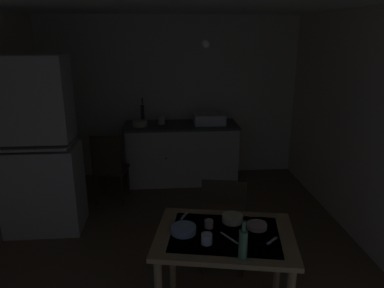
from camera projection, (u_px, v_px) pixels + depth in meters
ground_plane at (178, 240)px, 3.92m from camera, size 4.99×4.99×0.00m
wall_back at (171, 98)px, 5.51m from camera, size 3.89×0.10×2.39m
wall_right at (367, 129)px, 3.72m from camera, size 0.10×4.09×2.39m
hutch_cabinet at (39, 152)px, 3.93m from camera, size 0.81×0.53×1.93m
counter_cabinet at (182, 153)px, 5.40m from camera, size 1.61×0.64×0.87m
sink_basin at (209, 119)px, 5.28m from camera, size 0.44×0.34×0.15m
hand_pump at (143, 113)px, 5.22m from camera, size 0.05×0.27×0.39m
mixing_bowl_counter at (140, 123)px, 5.16m from camera, size 0.21×0.21×0.08m
stoneware_crock at (162, 120)px, 5.27m from camera, size 0.10×0.10×0.12m
dining_table at (225, 246)px, 2.70m from camera, size 1.13×0.90×0.73m
chair_far_side at (223, 223)px, 3.31m from camera, size 0.47×0.47×0.94m
chair_by_counter at (110, 167)px, 4.68m from camera, size 0.45×0.45×0.93m
serving_bowl_wide at (184, 230)px, 2.67m from camera, size 0.19×0.19×0.05m
soup_bowl_small at (232, 218)px, 2.83m from camera, size 0.16×0.16×0.05m
sauce_dish at (257, 226)px, 2.75m from camera, size 0.16×0.16×0.03m
teacup_mint at (209, 224)px, 2.75m from camera, size 0.07×0.07×0.06m
teacup_cream at (207, 239)px, 2.53m from camera, size 0.08×0.08×0.07m
glass_bottle at (243, 244)px, 2.34m from camera, size 0.06×0.06×0.27m
table_knife at (229, 238)px, 2.61m from camera, size 0.11×0.17×0.00m
teaspoon_near_bowl at (184, 216)px, 2.92m from camera, size 0.08×0.13×0.00m
teaspoon_by_cup at (272, 241)px, 2.57m from camera, size 0.10×0.10×0.00m
pendant_bulb at (205, 44)px, 3.43m from camera, size 0.08×0.08×0.08m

